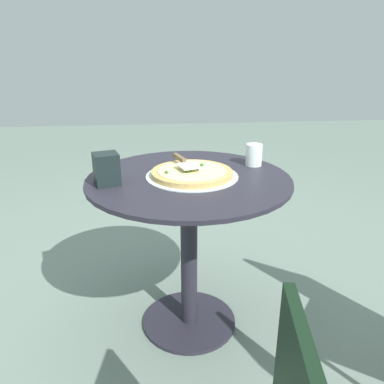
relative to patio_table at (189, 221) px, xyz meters
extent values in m
plane|color=slate|center=(0.00, 0.00, -0.54)|extent=(10.00, 10.00, 0.00)
cylinder|color=#25232E|center=(0.00, 0.00, 0.20)|extent=(0.86, 0.86, 0.02)
cylinder|color=#25232E|center=(0.00, 0.00, -0.17)|extent=(0.08, 0.08, 0.71)
cylinder|color=#25232E|center=(0.00, 0.00, -0.53)|extent=(0.45, 0.45, 0.02)
cylinder|color=silver|center=(0.01, 0.01, 0.21)|extent=(0.39, 0.39, 0.00)
cylinder|color=tan|center=(0.01, 0.01, 0.22)|extent=(0.34, 0.34, 0.02)
cylinder|color=beige|center=(0.01, 0.01, 0.23)|extent=(0.29, 0.29, 0.00)
sphere|color=silver|center=(0.05, 0.01, 0.24)|extent=(0.02, 0.02, 0.02)
sphere|color=#3A7429|center=(-0.01, -0.01, 0.24)|extent=(0.02, 0.02, 0.02)
sphere|color=#356E32|center=(0.01, 0.00, 0.24)|extent=(0.01, 0.01, 0.01)
sphere|color=white|center=(0.04, 0.03, 0.24)|extent=(0.02, 0.02, 0.02)
sphere|color=#345E22|center=(-0.09, -0.02, 0.24)|extent=(0.02, 0.02, 0.02)
sphere|color=#2F6D25|center=(0.06, 0.06, 0.24)|extent=(0.02, 0.02, 0.02)
sphere|color=#356E1E|center=(0.04, 0.02, 0.24)|extent=(0.01, 0.01, 0.01)
sphere|color=silver|center=(-0.06, -0.07, 0.24)|extent=(0.01, 0.01, 0.01)
cube|color=silver|center=(0.00, 0.01, 0.25)|extent=(0.11, 0.12, 0.00)
cube|color=brown|center=(-0.03, 0.11, 0.26)|extent=(0.05, 0.11, 0.02)
cylinder|color=white|center=(0.31, 0.14, 0.25)|extent=(0.07, 0.07, 0.10)
cube|color=black|center=(-0.33, -0.05, 0.27)|extent=(0.12, 0.11, 0.13)
camera|label=1|loc=(-0.14, -1.54, 0.73)|focal=36.28mm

